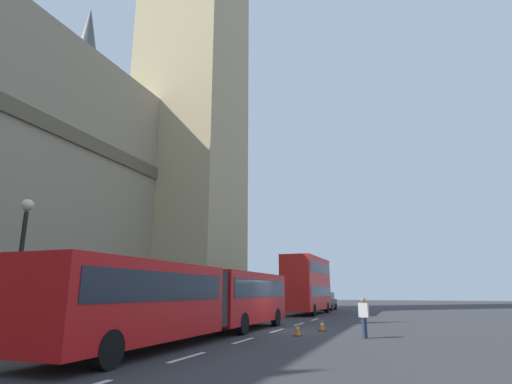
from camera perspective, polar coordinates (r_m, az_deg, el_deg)
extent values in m
plane|color=#333335|center=(22.23, 3.12, -18.69)|extent=(160.00, 160.00, 0.00)
cube|color=silver|center=(13.55, -9.54, -21.74)|extent=(2.20, 0.16, 0.01)
cube|color=silver|center=(17.68, -1.76, -19.98)|extent=(2.20, 0.16, 0.01)
cube|color=silver|center=(22.00, 2.93, -18.73)|extent=(2.20, 0.16, 0.01)
cube|color=silver|center=(26.42, 6.03, -17.82)|extent=(2.20, 0.16, 0.01)
cube|color=silver|center=(30.88, 8.21, -17.15)|extent=(2.20, 0.16, 0.01)
cube|color=tan|center=(50.94, -8.82, 13.29)|extent=(10.33, 10.33, 49.82)
cone|color=#474C51|center=(44.08, -22.36, 19.28)|extent=(2.40, 2.40, 6.26)
cube|color=red|center=(22.56, -2.16, -14.42)|extent=(8.35, 2.50, 2.50)
cube|color=#1E232D|center=(22.56, -2.15, -13.28)|extent=(7.68, 2.54, 0.90)
cube|color=red|center=(14.43, -16.60, -14.31)|extent=(8.35, 2.50, 2.50)
cube|color=#1E232D|center=(14.42, -16.47, -12.52)|extent=(7.68, 2.54, 0.90)
cylinder|color=#2D2D2D|center=(18.36, -7.79, -14.48)|extent=(2.38, 2.38, 2.25)
cylinder|color=black|center=(24.74, 2.78, -17.02)|extent=(1.00, 0.30, 1.00)
cylinder|color=black|center=(19.87, -1.90, -17.85)|extent=(1.00, 0.30, 1.00)
cylinder|color=black|center=(11.84, -19.93, -19.93)|extent=(1.00, 0.30, 1.00)
cube|color=red|center=(37.58, 7.18, -14.11)|extent=(9.21, 2.50, 2.40)
cube|color=black|center=(37.58, 7.16, -13.57)|extent=(8.29, 2.54, 0.84)
cube|color=red|center=(37.63, 7.08, -10.68)|extent=(9.02, 2.50, 2.10)
cube|color=black|center=(37.63, 7.07, -10.53)|extent=(8.29, 2.54, 0.84)
cylinder|color=black|center=(40.26, 9.83, -15.55)|extent=(1.00, 0.30, 1.00)
cylinder|color=black|center=(34.49, 7.98, -15.96)|extent=(1.00, 0.30, 1.00)
cube|color=black|center=(46.28, 9.63, -15.04)|extent=(4.40, 1.80, 0.90)
cube|color=black|center=(46.07, 9.54, -14.06)|extent=(2.46, 1.66, 0.70)
cylinder|color=black|center=(47.54, 10.97, -15.40)|extent=(0.64, 0.30, 0.64)
cylinder|color=black|center=(44.76, 10.36, -15.55)|extent=(0.64, 0.30, 0.64)
cube|color=black|center=(19.58, 5.82, -19.27)|extent=(0.36, 0.36, 0.03)
cone|color=orange|center=(19.56, 5.80, -18.43)|extent=(0.28, 0.28, 0.55)
cylinder|color=white|center=(19.56, 5.79, -18.35)|extent=(0.17, 0.17, 0.08)
cube|color=black|center=(22.22, 9.19, -18.50)|extent=(0.36, 0.36, 0.03)
cone|color=orange|center=(22.19, 9.16, -17.76)|extent=(0.28, 0.28, 0.55)
cylinder|color=white|center=(22.19, 9.16, -17.69)|extent=(0.17, 0.17, 0.08)
cylinder|color=black|center=(17.12, -31.21, -17.83)|extent=(0.32, 0.32, 0.30)
cylinder|color=black|center=(17.03, -30.27, -10.33)|extent=(0.16, 0.16, 4.80)
sphere|color=beige|center=(17.31, -29.22, -1.59)|extent=(0.44, 0.44, 0.44)
cylinder|color=#262D4C|center=(18.98, 14.81, -17.83)|extent=(0.16, 0.16, 0.86)
cylinder|color=#262D4C|center=(19.17, 14.96, -17.78)|extent=(0.16, 0.16, 0.86)
cube|color=silver|center=(19.03, 14.74, -15.62)|extent=(0.29, 0.43, 0.60)
sphere|color=#936B4C|center=(19.02, 14.67, -14.36)|extent=(0.22, 0.22, 0.22)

